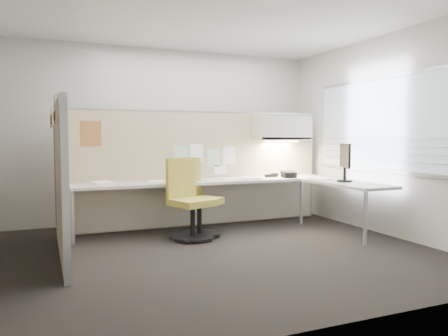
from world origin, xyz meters
name	(u,v)px	position (x,y,z in m)	size (l,w,h in m)	color
floor	(200,254)	(0.00, 0.00, -0.01)	(5.50, 4.50, 0.01)	black
ceiling	(199,10)	(0.00, 0.00, 2.80)	(5.50, 4.50, 0.01)	white
wall_back	(154,135)	(0.00, 2.25, 1.40)	(5.50, 0.02, 2.80)	beige
wall_front	(310,132)	(0.00, -2.25, 1.40)	(5.50, 0.02, 2.80)	beige
wall_right	(385,135)	(2.75, 0.00, 1.40)	(0.02, 4.50, 2.80)	beige
window_pane	(384,124)	(2.73, 0.00, 1.55)	(0.01, 2.80, 1.30)	#909AA7
partition_back	(199,169)	(0.55, 1.60, 0.88)	(4.10, 0.06, 1.75)	#CDB38E
partition_left	(61,180)	(-1.50, 0.50, 0.88)	(0.06, 2.20, 1.75)	#CDB38E
desk	(233,189)	(0.93, 1.13, 0.60)	(4.00, 2.07, 0.73)	beige
overhead_bin	(282,128)	(1.90, 1.39, 1.51)	(0.90, 0.36, 0.38)	beige
task_light_strip	(282,141)	(1.90, 1.39, 1.30)	(0.60, 0.06, 0.02)	#FFEABF
pinned_papers	(204,159)	(0.63, 1.57, 1.03)	(1.01, 0.00, 0.47)	#8CBF8C
poster	(91,133)	(-1.05, 1.57, 1.42)	(0.28, 0.00, 0.35)	orange
chair_left	(189,202)	(0.12, 0.78, 0.50)	(0.65, 0.66, 1.07)	black
chair_right	(195,200)	(0.26, 0.92, 0.49)	(0.65, 0.67, 1.06)	black
monitor	(345,160)	(2.30, 0.29, 1.04)	(0.24, 0.48, 0.54)	black
phone	(289,174)	(1.89, 1.16, 0.78)	(0.23, 0.22, 0.12)	black
stapler	(269,176)	(1.64, 1.34, 0.76)	(0.14, 0.04, 0.05)	black
tape_dispenser	(275,175)	(1.76, 1.36, 0.76)	(0.10, 0.06, 0.06)	black
coat_hook	(53,131)	(-1.58, -0.24, 1.43)	(0.18, 0.42, 1.27)	silver
paper_stack_0	(102,183)	(-0.94, 1.30, 0.75)	(0.23, 0.30, 0.04)	white
paper_stack_1	(157,182)	(-0.19, 1.27, 0.74)	(0.23, 0.30, 0.02)	white
paper_stack_2	(186,181)	(0.21, 1.17, 0.75)	(0.23, 0.30, 0.04)	white
paper_stack_3	(230,179)	(0.93, 1.26, 0.74)	(0.23, 0.30, 0.01)	white
paper_stack_4	(251,178)	(1.25, 1.20, 0.74)	(0.23, 0.30, 0.03)	white
paper_stack_5	(322,179)	(2.19, 0.69, 0.74)	(0.23, 0.30, 0.02)	white
paper_stack_6	(248,179)	(1.20, 1.18, 0.74)	(0.23, 0.30, 0.02)	white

